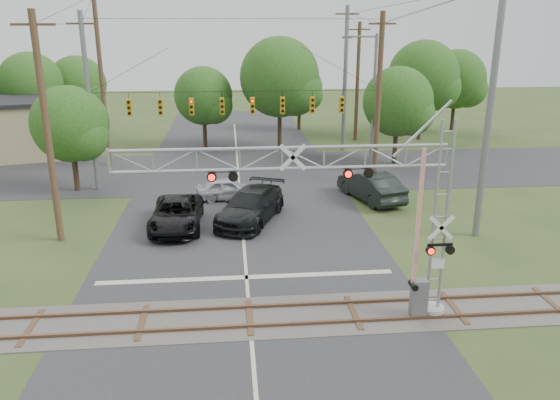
{
  "coord_description": "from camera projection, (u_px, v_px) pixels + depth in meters",
  "views": [
    {
      "loc": [
        -0.56,
        -16.32,
        10.54
      ],
      "look_at": [
        1.67,
        7.5,
        2.91
      ],
      "focal_mm": 35.0,
      "sensor_mm": 36.0,
      "label": 1
    }
  ],
  "objects": [
    {
      "name": "ground",
      "position": [
        252.0,
        348.0,
        18.73
      ],
      "size": [
        160.0,
        160.0,
        0.0
      ],
      "primitive_type": "plane",
      "color": "#314720",
      "rests_on": "ground"
    },
    {
      "name": "sedan_silver",
      "position": [
        227.0,
        189.0,
        34.67
      ],
      "size": [
        4.23,
        2.07,
        1.39
      ],
      "primitive_type": "imported",
      "rotation": [
        0.0,
        0.0,
        1.68
      ],
      "color": "#B2B3BA",
      "rests_on": "ground"
    },
    {
      "name": "pickup_black",
      "position": [
        177.0,
        214.0,
        29.67
      ],
      "size": [
        2.71,
        5.78,
        1.6
      ],
      "primitive_type": "imported",
      "rotation": [
        0.0,
        0.0,
        -0.01
      ],
      "color": "black",
      "rests_on": "ground"
    },
    {
      "name": "treeline",
      "position": [
        230.0,
        85.0,
        49.07
      ],
      "size": [
        54.88,
        26.08,
        9.79
      ],
      "color": "#332517",
      "rests_on": "ground"
    },
    {
      "name": "streetlight",
      "position": [
        371.0,
        94.0,
        41.21
      ],
      "size": [
        2.68,
        0.28,
        10.05
      ],
      "color": "slate",
      "rests_on": "ground"
    },
    {
      "name": "car_dark",
      "position": [
        251.0,
        206.0,
        30.68
      ],
      "size": [
        4.73,
        6.7,
        1.8
      ],
      "primitive_type": "imported",
      "rotation": [
        0.0,
        0.0,
        -0.4
      ],
      "color": "black",
      "rests_on": "ground"
    },
    {
      "name": "railroad_track",
      "position": [
        250.0,
        318.0,
        20.62
      ],
      "size": [
        90.0,
        3.2,
        0.17
      ],
      "color": "#44413B",
      "rests_on": "ground"
    },
    {
      "name": "road_cross",
      "position": [
        238.0,
        171.0,
        41.49
      ],
      "size": [
        90.0,
        12.0,
        0.02
      ],
      "primitive_type": "cube",
      "color": "#2D2D30",
      "rests_on": "ground"
    },
    {
      "name": "suv_dark",
      "position": [
        371.0,
        186.0,
        34.44
      ],
      "size": [
        3.46,
        5.9,
        1.84
      ],
      "primitive_type": "imported",
      "rotation": [
        0.0,
        0.0,
        3.43
      ],
      "color": "black",
      "rests_on": "ground"
    },
    {
      "name": "traffic_signal_span",
      "position": [
        250.0,
        103.0,
        36.04
      ],
      "size": [
        19.34,
        0.36,
        11.5
      ],
      "color": "slate",
      "rests_on": "ground"
    },
    {
      "name": "utility_poles",
      "position": [
        274.0,
        90.0,
        38.31
      ],
      "size": [
        24.35,
        25.97,
        13.39
      ],
      "color": "#463520",
      "rests_on": "ground"
    },
    {
      "name": "road_main",
      "position": [
        244.0,
        240.0,
        28.21
      ],
      "size": [
        14.0,
        90.0,
        0.02
      ],
      "primitive_type": "cube",
      "color": "#2D2D30",
      "rests_on": "ground"
    },
    {
      "name": "crossing_gantry",
      "position": [
        346.0,
        201.0,
        19.16
      ],
      "size": [
        12.09,
        0.96,
        7.5
      ],
      "color": "#9A9994",
      "rests_on": "ground"
    }
  ]
}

